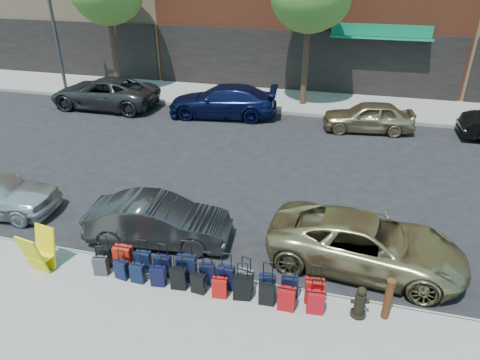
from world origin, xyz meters
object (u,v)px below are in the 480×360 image
(streetlight, at_px, (53,5))
(bollard, at_px, (388,299))
(suitcase_front_5, at_px, (207,274))
(fire_hydrant, at_px, (360,303))
(car_near_2, at_px, (366,243))
(car_far_1, at_px, (223,101))
(display_rack, at_px, (39,251))
(car_near_1, at_px, (158,221))
(car_far_2, at_px, (368,116))
(car_far_0, at_px, (104,93))

(streetlight, bearing_deg, bollard, -39.11)
(suitcase_front_5, xyz_separation_m, fire_hydrant, (3.42, -0.16, 0.08))
(car_near_2, xyz_separation_m, car_far_1, (-6.64, 9.98, 0.09))
(streetlight, bearing_deg, display_rack, -58.04)
(car_near_1, xyz_separation_m, car_far_1, (-1.26, 10.30, 0.12))
(bollard, bearing_deg, display_rack, -176.94)
(streetlight, bearing_deg, car_near_2, -35.76)
(bollard, bearing_deg, car_near_2, 103.27)
(car_near_2, bearing_deg, car_far_2, 4.38)
(fire_hydrant, relative_size, car_far_2, 0.19)
(car_near_1, relative_size, car_far_0, 0.70)
(streetlight, distance_m, bollard, 22.05)
(car_near_1, distance_m, car_far_2, 11.44)
(car_far_1, bearing_deg, car_near_2, 26.82)
(streetlight, xyz_separation_m, car_far_2, (16.51, -2.10, -4.00))
(streetlight, height_order, display_rack, streetlight)
(display_rack, height_order, car_far_0, car_far_0)
(fire_hydrant, height_order, car_near_1, car_near_1)
(car_far_1, bearing_deg, bollard, 24.03)
(bollard, height_order, car_near_1, car_near_1)
(bollard, xyz_separation_m, car_far_0, (-13.31, 11.66, 0.10))
(streetlight, bearing_deg, car_far_0, -29.89)
(car_far_0, bearing_deg, streetlight, -119.75)
(car_near_1, height_order, car_far_2, car_far_2)
(car_far_0, bearing_deg, car_far_2, 89.79)
(streetlight, distance_m, car_far_0, 5.63)
(fire_hydrant, relative_size, display_rack, 0.71)
(car_near_2, distance_m, car_far_2, 9.70)
(suitcase_front_5, relative_size, car_near_1, 0.22)
(suitcase_front_5, height_order, car_near_2, car_near_2)
(fire_hydrant, xyz_separation_m, car_far_0, (-12.76, 11.73, 0.26))
(streetlight, relative_size, car_far_2, 2.05)
(streetlight, relative_size, suitcase_front_5, 9.38)
(car_near_1, height_order, car_near_2, car_near_2)
(car_near_1, bearing_deg, suitcase_front_5, -134.54)
(bollard, relative_size, car_far_0, 0.18)
(car_near_2, bearing_deg, suitcase_front_5, 122.13)
(car_far_1, height_order, car_far_2, car_far_1)
(bollard, xyz_separation_m, car_near_2, (-0.44, 1.88, -0.00))
(car_far_2, bearing_deg, bollard, -5.25)
(display_rack, bearing_deg, fire_hydrant, 12.15)
(car_near_2, distance_m, car_far_0, 16.16)
(fire_hydrant, height_order, car_far_0, car_far_0)
(car_far_2, bearing_deg, fire_hydrant, -7.93)
(car_near_1, distance_m, car_far_1, 10.38)
(car_far_0, xyz_separation_m, car_far_1, (6.22, 0.20, -0.01))
(suitcase_front_5, relative_size, car_far_2, 0.22)
(bollard, bearing_deg, car_far_1, 120.85)
(car_near_1, relative_size, car_far_1, 0.74)
(suitcase_front_5, bearing_deg, streetlight, 123.06)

